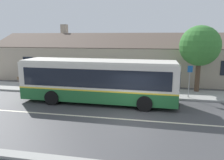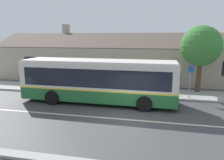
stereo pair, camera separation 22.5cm
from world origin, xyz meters
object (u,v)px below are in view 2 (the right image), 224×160
transit_bus (99,80)px  bench_by_building (29,82)px  street_tree_primary (201,47)px  bus_stop_sign (190,78)px

transit_bus → bench_by_building: 7.99m
bench_by_building → transit_bus: bearing=-21.0°
transit_bus → bench_by_building: (-7.40, 2.84, -1.07)m
bench_by_building → street_tree_primary: (14.71, 1.30, 3.24)m
bus_stop_sign → transit_bus: bearing=-162.0°
transit_bus → street_tree_primary: (7.32, 4.13, 2.17)m
bench_by_building → street_tree_primary: 15.12m
bench_by_building → bus_stop_sign: 13.88m
transit_bus → bench_by_building: transit_bus is taller
street_tree_primary → bus_stop_sign: bearing=-113.6°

